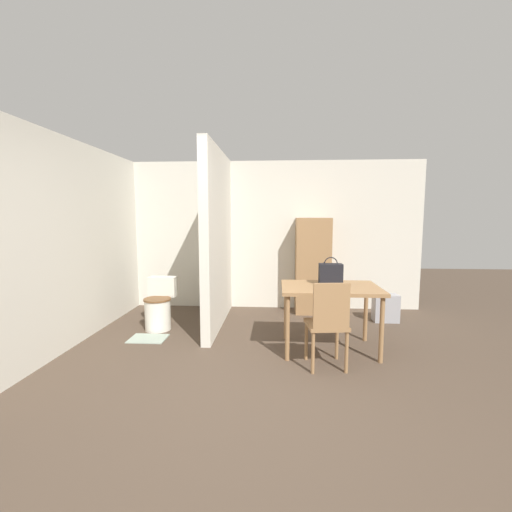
{
  "coord_description": "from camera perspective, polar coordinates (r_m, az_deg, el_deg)",
  "views": [
    {
      "loc": [
        0.27,
        -2.63,
        1.56
      ],
      "look_at": [
        0.01,
        1.67,
        1.07
      ],
      "focal_mm": 24.0,
      "sensor_mm": 36.0,
      "label": 1
    }
  ],
  "objects": [
    {
      "name": "bath_mat",
      "position": [
        4.74,
        -17.54,
        -12.98
      ],
      "size": [
        0.46,
        0.34,
        0.01
      ],
      "color": "#99A899",
      "rests_on": "ground_plane"
    },
    {
      "name": "wall_left",
      "position": [
        4.93,
        -27.15,
        2.14
      ],
      "size": [
        0.12,
        4.2,
        2.5
      ],
      "color": "beige",
      "rests_on": "ground_plane"
    },
    {
      "name": "toilet",
      "position": [
        5.05,
        -15.84,
        -8.07
      ],
      "size": [
        0.39,
        0.52,
        0.71
      ],
      "color": "silver",
      "rests_on": "ground_plane"
    },
    {
      "name": "partition_wall",
      "position": [
        4.96,
        -6.36,
        2.83
      ],
      "size": [
        0.12,
        1.91,
        2.5
      ],
      "color": "beige",
      "rests_on": "ground_plane"
    },
    {
      "name": "space_heater",
      "position": [
        5.55,
        20.79,
        -8.09
      ],
      "size": [
        0.36,
        0.23,
        0.41
      ],
      "color": "#9E9EA3",
      "rests_on": "ground_plane"
    },
    {
      "name": "ground_plane",
      "position": [
        3.07,
        -2.26,
        -24.11
      ],
      "size": [
        16.0,
        16.0,
        0.0
      ],
      "primitive_type": "plane",
      "color": "#4C3D30"
    },
    {
      "name": "wall_back",
      "position": [
        5.9,
        0.89,
        3.45
      ],
      "size": [
        5.36,
        0.12,
        2.5
      ],
      "color": "beige",
      "rests_on": "ground_plane"
    },
    {
      "name": "handbag",
      "position": [
        4.16,
        12.33,
        -2.91
      ],
      "size": [
        0.27,
        0.14,
        0.33
      ],
      "color": "black",
      "rests_on": "dining_table"
    },
    {
      "name": "wooden_cabinet",
      "position": [
        5.67,
        9.41,
        -1.58
      ],
      "size": [
        0.55,
        0.48,
        1.55
      ],
      "color": "#997047",
      "rests_on": "ground_plane"
    },
    {
      "name": "wooden_chair",
      "position": [
        3.62,
        11.9,
        -10.66
      ],
      "size": [
        0.44,
        0.44,
        0.92
      ],
      "rotation": [
        0.0,
        0.0,
        0.11
      ],
      "color": "#997047",
      "rests_on": "ground_plane"
    },
    {
      "name": "dining_table",
      "position": [
        4.09,
        12.25,
        -6.11
      ],
      "size": [
        1.12,
        0.78,
        0.77
      ],
      "color": "#997047",
      "rests_on": "ground_plane"
    }
  ]
}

